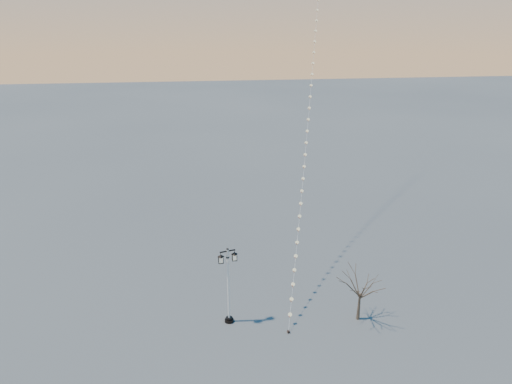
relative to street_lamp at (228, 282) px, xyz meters
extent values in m
plane|color=#4D4E4E|center=(3.09, -3.52, -3.06)|extent=(300.00, 300.00, 0.00)
cylinder|color=black|center=(0.00, 0.00, -2.97)|extent=(0.61, 0.61, 0.18)
cylinder|color=black|center=(0.00, 0.00, -2.81)|extent=(0.44, 0.44, 0.15)
cylinder|color=silver|center=(0.00, 0.00, -0.15)|extent=(0.14, 0.14, 5.16)
cylinder|color=black|center=(0.00, 0.00, 1.82)|extent=(0.22, 0.22, 0.07)
cube|color=black|center=(0.00, 0.00, 2.26)|extent=(1.03, 0.31, 0.07)
sphere|color=black|center=(0.00, 0.00, 2.39)|extent=(0.15, 0.15, 0.15)
pyramid|color=black|center=(-0.45, -0.11, 2.10)|extent=(0.48, 0.48, 0.15)
cube|color=beige|center=(-0.45, -0.11, 1.76)|extent=(0.29, 0.29, 0.37)
cube|color=black|center=(-0.45, -0.11, 1.55)|extent=(0.33, 0.33, 0.04)
pyramid|color=black|center=(0.45, 0.11, 2.10)|extent=(0.48, 0.48, 0.15)
cube|color=beige|center=(0.45, 0.11, 1.76)|extent=(0.29, 0.29, 0.37)
cube|color=black|center=(0.45, 0.11, 1.55)|extent=(0.33, 0.33, 0.04)
cone|color=#473728|center=(8.72, -1.03, -2.07)|extent=(0.23, 0.23, 1.99)
cylinder|color=black|center=(3.70, -1.79, -2.98)|extent=(0.17, 0.17, 0.17)
cylinder|color=black|center=(3.70, -1.79, -2.95)|extent=(0.03, 0.03, 0.22)
cone|color=#DB4E1C|center=(8.83, 13.95, 11.54)|extent=(0.07, 0.07, 0.24)
cylinder|color=white|center=(3.70, -1.79, -2.54)|extent=(0.01, 0.01, 0.69)
camera|label=1|loc=(-2.09, -25.90, 15.71)|focal=31.91mm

